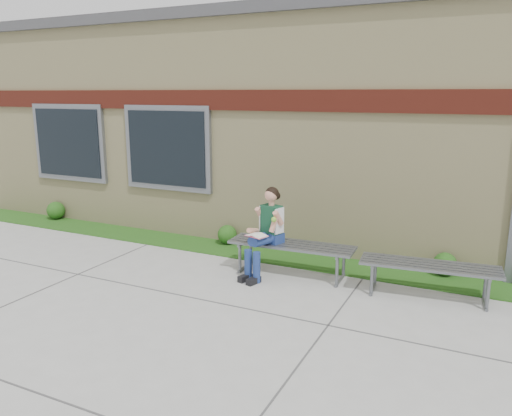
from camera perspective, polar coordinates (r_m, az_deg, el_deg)
The scene contains 9 objects.
ground at distance 6.13m, azimuth -2.43°, elevation -13.36°, with size 80.00×80.00×0.00m, color #9E9E99.
grass_strip at distance 8.34m, azimuth 6.03°, elevation -6.05°, with size 16.00×0.80×0.02m, color #134913.
school_building at distance 11.15m, azimuth 12.25°, elevation 9.54°, with size 16.20×6.22×4.20m.
bench_left at distance 7.62m, azimuth 4.06°, elevation -4.89°, with size 1.93×0.62×0.50m.
bench_right at distance 7.19m, azimuth 19.15°, elevation -6.89°, with size 1.86×0.68×0.47m.
girl at distance 7.48m, azimuth 1.15°, elevation -2.48°, with size 0.51×0.82×1.36m.
shrub_west at distance 11.78m, azimuth -21.91°, elevation -0.25°, with size 0.38×0.38×0.38m, color #134913.
shrub_mid at distance 9.15m, azimuth -3.31°, elevation -3.04°, with size 0.35×0.35×0.35m, color #134913.
shrub_east at distance 8.11m, azimuth 20.77°, elevation -6.01°, with size 0.35×0.35×0.35m, color #134913.
Camera 1 is at (2.60, -4.84, 2.72)m, focal length 35.00 mm.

